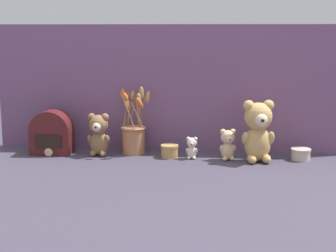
{
  "coord_description": "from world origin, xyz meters",
  "views": [
    {
      "loc": [
        0.25,
        -2.26,
        0.58
      ],
      "look_at": [
        0.0,
        0.02,
        0.15
      ],
      "focal_mm": 55.0,
      "sensor_mm": 36.0,
      "label": 1
    }
  ],
  "objects": [
    {
      "name": "decorative_tin_tall",
      "position": [
        0.01,
        0.02,
        0.03
      ],
      "size": [
        0.08,
        0.08,
        0.06
      ],
      "color": "tan",
      "rests_on": "ground"
    },
    {
      "name": "flower_vase",
      "position": [
        -0.17,
        0.08,
        0.09
      ],
      "size": [
        0.15,
        0.16,
        0.32
      ],
      "color": "#AD7047",
      "rests_on": "ground"
    },
    {
      "name": "backdrop_wall",
      "position": [
        0.0,
        0.17,
        0.3
      ],
      "size": [
        1.71,
        0.02,
        0.6
      ],
      "color": "#704C70",
      "rests_on": "ground"
    },
    {
      "name": "ground_plane",
      "position": [
        0.0,
        0.0,
        0.0
      ],
      "size": [
        4.0,
        4.0,
        0.0
      ],
      "primitive_type": "plane",
      "color": "#3D3847"
    },
    {
      "name": "vintage_radio",
      "position": [
        -0.55,
        0.03,
        0.09
      ],
      "size": [
        0.19,
        0.13,
        0.21
      ],
      "color": "#4C1919",
      "rests_on": "ground"
    },
    {
      "name": "teddy_bear_large",
      "position": [
        0.4,
        -0.02,
        0.14
      ],
      "size": [
        0.15,
        0.14,
        0.28
      ],
      "color": "tan",
      "rests_on": "ground"
    },
    {
      "name": "teddy_bear_medium",
      "position": [
        -0.32,
        0.02,
        0.1
      ],
      "size": [
        0.11,
        0.1,
        0.2
      ],
      "color": "olive",
      "rests_on": "ground"
    },
    {
      "name": "teddy_bear_tiny",
      "position": [
        0.11,
        0.0,
        0.05
      ],
      "size": [
        0.05,
        0.05,
        0.1
      ],
      "color": "beige",
      "rests_on": "ground"
    },
    {
      "name": "teddy_bear_small",
      "position": [
        0.27,
        -0.0,
        0.07
      ],
      "size": [
        0.08,
        0.07,
        0.14
      ],
      "color": "#DBBC84",
      "rests_on": "ground"
    },
    {
      "name": "decorative_tin_short",
      "position": [
        0.6,
        0.04,
        0.03
      ],
      "size": [
        0.09,
        0.09,
        0.05
      ],
      "color": "beige",
      "rests_on": "ground"
    }
  ]
}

